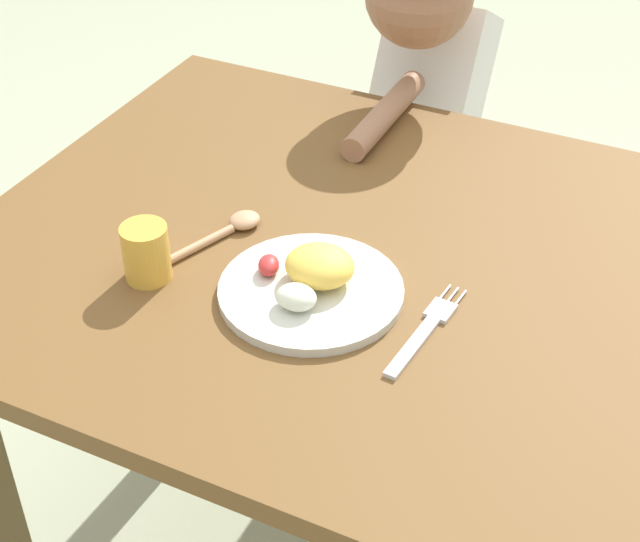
{
  "coord_description": "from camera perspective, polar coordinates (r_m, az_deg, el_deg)",
  "views": [
    {
      "loc": [
        0.35,
        -0.97,
        1.48
      ],
      "look_at": [
        -0.08,
        -0.08,
        0.73
      ],
      "focal_mm": 54.88,
      "sensor_mm": 36.0,
      "label": 1
    }
  ],
  "objects": [
    {
      "name": "plate",
      "position": [
        1.22,
        -0.48,
        -0.75
      ],
      "size": [
        0.23,
        0.23,
        0.06
      ],
      "color": "silver",
      "rests_on": "dining_table"
    },
    {
      "name": "drinking_cup",
      "position": [
        1.25,
        -10.11,
        1.07
      ],
      "size": [
        0.06,
        0.06,
        0.08
      ],
      "primitive_type": "cylinder",
      "color": "gold",
      "rests_on": "dining_table"
    },
    {
      "name": "dining_table",
      "position": [
        1.36,
        4.47,
        -3.65
      ],
      "size": [
        1.16,
        0.85,
        0.71
      ],
      "color": "brown",
      "rests_on": "ground_plane"
    },
    {
      "name": "spoon",
      "position": [
        1.33,
        -5.59,
        2.33
      ],
      "size": [
        0.09,
        0.18,
        0.02
      ],
      "rotation": [
        0.0,
        0.0,
        1.21
      ],
      "color": "tan",
      "rests_on": "dining_table"
    },
    {
      "name": "person",
      "position": [
        1.84,
        6.15,
        7.3
      ],
      "size": [
        0.18,
        0.48,
        0.97
      ],
      "rotation": [
        0.0,
        0.0,
        3.14
      ],
      "color": "#41426E",
      "rests_on": "ground_plane"
    },
    {
      "name": "fork",
      "position": [
        1.17,
        6.13,
        -3.5
      ],
      "size": [
        0.04,
        0.19,
        0.01
      ],
      "rotation": [
        0.0,
        0.0,
        1.48
      ],
      "color": "silver",
      "rests_on": "dining_table"
    }
  ]
}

